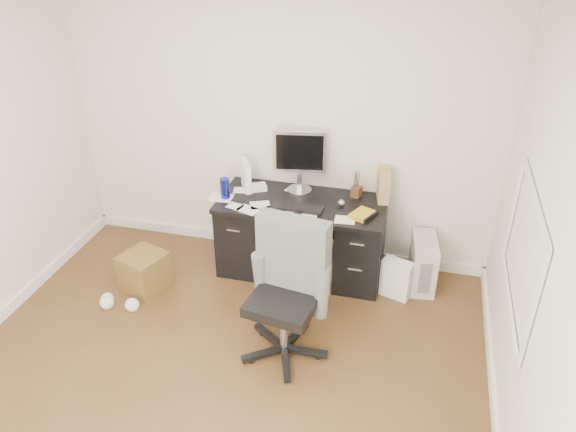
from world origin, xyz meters
name	(u,v)px	position (x,y,z in m)	size (l,w,h in m)	color
ground	(209,392)	(0.00, 0.00, 0.00)	(4.00, 4.00, 0.00)	#492F17
room_shell	(196,187)	(0.03, 0.03, 1.66)	(4.02, 4.02, 2.71)	silver
desk	(301,235)	(0.30, 1.65, 0.40)	(1.50, 0.70, 0.75)	black
loose_papers	(279,202)	(0.10, 1.60, 0.75)	(1.10, 0.60, 0.00)	silver
lcd_monitor	(300,161)	(0.23, 1.85, 1.05)	(0.48, 0.27, 0.60)	silver
keyboard	(297,207)	(0.29, 1.52, 0.76)	(0.46, 0.16, 0.03)	black
computer_mouse	(341,203)	(0.66, 1.65, 0.78)	(0.07, 0.07, 0.07)	silver
travel_mug	(225,188)	(-0.39, 1.56, 0.84)	(0.08, 0.08, 0.19)	#161F9A
white_binder	(246,175)	(-0.26, 1.77, 0.89)	(0.11, 0.24, 0.28)	white
magazine_file	(383,184)	(0.99, 1.89, 0.90)	(0.13, 0.26, 0.30)	#A78850
pen_cup	(357,185)	(0.76, 1.87, 0.87)	(0.10, 0.10, 0.24)	#543418
yellow_book	(363,215)	(0.86, 1.52, 0.77)	(0.16, 0.21, 0.04)	gold
paper_remote	(301,215)	(0.35, 1.39, 0.76)	(0.28, 0.22, 0.02)	silver
office_chair	(284,295)	(0.42, 0.54, 0.56)	(0.63, 0.63, 1.12)	#4F524F
pc_tower	(423,263)	(1.42, 1.72, 0.23)	(0.21, 0.47, 0.47)	beige
shopping_bag	(396,279)	(1.21, 1.49, 0.18)	(0.27, 0.19, 0.36)	white
wicker_basket	(144,272)	(-1.01, 1.03, 0.18)	(0.36, 0.36, 0.36)	#472F15
desk_printer	(329,263)	(0.56, 1.70, 0.11)	(0.36, 0.30, 0.21)	slate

